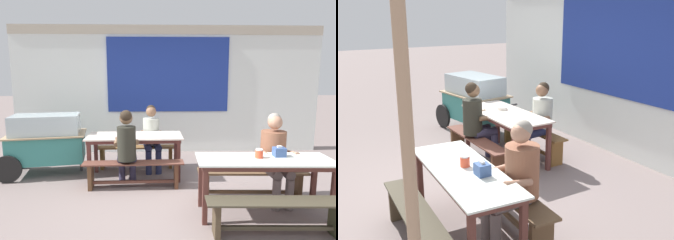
{
  "view_description": "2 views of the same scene",
  "coord_description": "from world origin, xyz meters",
  "views": [
    {
      "loc": [
        -0.25,
        -3.96,
        1.81
      ],
      "look_at": [
        -0.08,
        0.51,
        1.1
      ],
      "focal_mm": 31.35,
      "sensor_mm": 36.0,
      "label": 1
    },
    {
      "loc": [
        4.47,
        -1.92,
        2.28
      ],
      "look_at": [
        0.52,
        0.37,
        1.0
      ],
      "focal_mm": 42.36,
      "sensor_mm": 36.0,
      "label": 2
    }
  ],
  "objects": [
    {
      "name": "ground_plane",
      "position": [
        0.0,
        0.0,
        0.0
      ],
      "size": [
        40.0,
        40.0,
        0.0
      ],
      "primitive_type": "plane",
      "color": "slate"
    },
    {
      "name": "person_left_back_turned",
      "position": [
        -0.74,
        0.58,
        0.7
      ],
      "size": [
        0.43,
        0.54,
        1.26
      ],
      "color": "#34324D",
      "rests_on": "ground_plane"
    },
    {
      "name": "person_right_near_table",
      "position": [
        1.4,
        -0.02,
        0.7
      ],
      "size": [
        0.47,
        0.6,
        1.26
      ],
      "color": "#6A5C5C",
      "rests_on": "ground_plane"
    },
    {
      "name": "bench_near_front",
      "position": [
        1.07,
        -0.96,
        0.28
      ],
      "size": [
        1.59,
        0.36,
        0.42
      ],
      "color": "#40392B",
      "rests_on": "ground_plane"
    },
    {
      "name": "bench_far_front",
      "position": [
        -0.63,
        0.51,
        0.28
      ],
      "size": [
        1.59,
        0.29,
        0.42
      ],
      "color": "brown",
      "rests_on": "ground_plane"
    },
    {
      "name": "bench_near_back",
      "position": [
        1.11,
        0.05,
        0.29
      ],
      "size": [
        1.57,
        0.36,
        0.42
      ],
      "color": "brown",
      "rests_on": "ground_plane"
    },
    {
      "name": "dining_table_far",
      "position": [
        -0.64,
        1.02,
        0.67
      ],
      "size": [
        1.64,
        0.74,
        0.75
      ],
      "color": "beige",
      "rests_on": "ground_plane"
    },
    {
      "name": "tissue_box",
      "position": [
        1.32,
        -0.36,
        0.81
      ],
      "size": [
        0.14,
        0.13,
        0.14
      ],
      "color": "#3A568F",
      "rests_on": "dining_table_near"
    },
    {
      "name": "food_cart",
      "position": [
        -2.26,
        1.28,
        0.63
      ],
      "size": [
        1.75,
        1.04,
        1.08
      ],
      "color": "teal",
      "rests_on": "ground_plane"
    },
    {
      "name": "bench_far_back",
      "position": [
        -0.65,
        1.53,
        0.28
      ],
      "size": [
        1.55,
        0.29,
        0.42
      ],
      "color": "brown",
      "rests_on": "ground_plane"
    },
    {
      "name": "person_center_facing",
      "position": [
        -0.36,
        1.45,
        0.68
      ],
      "size": [
        0.45,
        0.59,
        1.22
      ],
      "color": "navy",
      "rests_on": "ground_plane"
    },
    {
      "name": "soup_bowl",
      "position": [
        -0.81,
        1.07,
        0.77
      ],
      "size": [
        0.15,
        0.15,
        0.04
      ],
      "primitive_type": "cylinder",
      "color": "silver",
      "rests_on": "dining_table_far"
    },
    {
      "name": "condiment_jar",
      "position": [
        1.04,
        -0.41,
        0.81
      ],
      "size": [
        0.1,
        0.1,
        0.12
      ],
      "color": "#E34B2D",
      "rests_on": "dining_table_near"
    },
    {
      "name": "dining_table_near",
      "position": [
        1.09,
        -0.45,
        0.67
      ],
      "size": [
        1.72,
        0.68,
        0.75
      ],
      "color": "silver",
      "rests_on": "ground_plane"
    },
    {
      "name": "backdrop_wall",
      "position": [
        -0.0,
        2.74,
        1.5
      ],
      "size": [
        6.93,
        0.23,
        2.86
      ],
      "color": "white",
      "rests_on": "ground_plane"
    }
  ]
}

